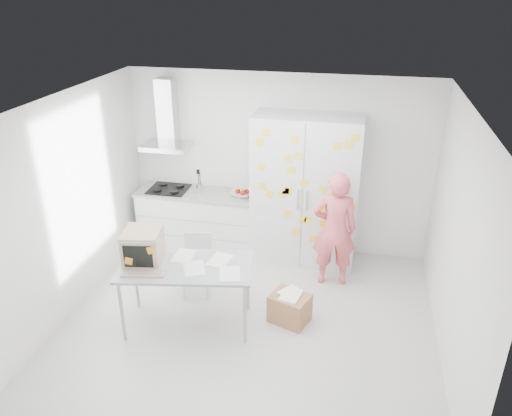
% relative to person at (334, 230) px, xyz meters
% --- Properties ---
extents(floor, '(4.50, 4.00, 0.02)m').
position_rel_person_xyz_m(floor, '(-0.93, -1.10, -0.83)').
color(floor, silver).
rests_on(floor, ground).
extents(walls, '(4.52, 4.01, 2.70)m').
position_rel_person_xyz_m(walls, '(-0.93, -0.38, 0.53)').
color(walls, white).
rests_on(walls, ground).
extents(ceiling, '(4.50, 4.00, 0.02)m').
position_rel_person_xyz_m(ceiling, '(-0.93, -1.10, 1.88)').
color(ceiling, white).
rests_on(ceiling, walls).
extents(counter_run, '(1.84, 0.63, 1.28)m').
position_rel_person_xyz_m(counter_run, '(-2.13, 0.60, -0.35)').
color(counter_run, white).
rests_on(counter_run, ground).
extents(range_hood, '(0.70, 0.48, 1.01)m').
position_rel_person_xyz_m(range_hood, '(-2.58, 0.74, 1.14)').
color(range_hood, silver).
rests_on(range_hood, walls).
extents(tall_cabinet, '(1.50, 0.68, 2.20)m').
position_rel_person_xyz_m(tall_cabinet, '(-0.48, 0.57, 0.28)').
color(tall_cabinet, silver).
rests_on(tall_cabinet, ground).
extents(person, '(0.65, 0.48, 1.64)m').
position_rel_person_xyz_m(person, '(0.00, 0.00, 0.00)').
color(person, '#ED5C67').
rests_on(person, ground).
extents(desk, '(1.67, 1.04, 1.24)m').
position_rel_person_xyz_m(desk, '(-1.95, -1.33, 0.12)').
color(desk, '#8F9699').
rests_on(desk, ground).
extents(chair, '(0.43, 0.43, 0.84)m').
position_rel_person_xyz_m(chair, '(-1.74, -0.60, -0.34)').
color(chair, silver).
rests_on(chair, ground).
extents(cardboard_box, '(0.55, 0.50, 0.40)m').
position_rel_person_xyz_m(cardboard_box, '(-0.44, -0.99, -0.63)').
color(cardboard_box, '#AA7449').
rests_on(cardboard_box, ground).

